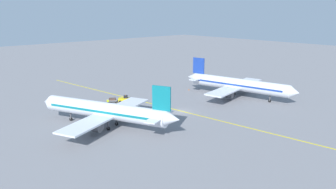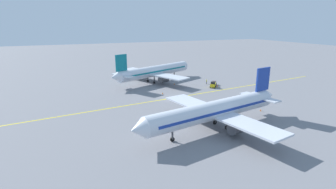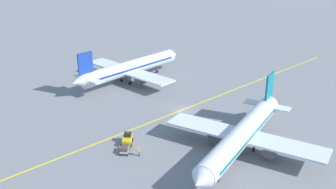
% 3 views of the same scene
% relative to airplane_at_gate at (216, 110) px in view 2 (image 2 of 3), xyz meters
% --- Properties ---
extents(ground_plane, '(400.00, 400.00, 0.00)m').
position_rel_airplane_at_gate_xyz_m(ground_plane, '(22.43, -0.40, -3.71)').
color(ground_plane, slate).
extents(apron_yellow_centreline, '(14.90, 119.17, 0.01)m').
position_rel_airplane_at_gate_xyz_m(apron_yellow_centreline, '(22.43, -0.40, -3.71)').
color(apron_yellow_centreline, yellow).
rests_on(apron_yellow_centreline, ground).
extents(airplane_at_gate, '(28.48, 35.36, 10.60)m').
position_rel_airplane_at_gate_xyz_m(airplane_at_gate, '(0.00, 0.00, 0.00)').
color(airplane_at_gate, silver).
rests_on(airplane_at_gate, ground).
extents(airplane_adjacent_stand, '(27.79, 33.82, 10.60)m').
position_rel_airplane_at_gate_xyz_m(airplane_adjacent_stand, '(43.03, -3.49, 0.00)').
color(airplane_adjacent_stand, silver).
rests_on(airplane_adjacent_stand, ground).
extents(baggage_tug_white, '(3.28, 3.05, 2.11)m').
position_rel_airplane_at_gate_xyz_m(baggage_tug_white, '(28.43, -17.73, -2.81)').
color(baggage_tug_white, gold).
rests_on(baggage_tug_white, ground).
extents(baggage_cart_trailing, '(2.90, 2.72, 1.24)m').
position_rel_airplane_at_gate_xyz_m(baggage_cart_trailing, '(31.00, -19.81, -2.95)').
color(baggage_cart_trailing, gray).
rests_on(baggage_cart_trailing, ground).
extents(ground_crew_worker, '(0.51, 0.38, 1.68)m').
position_rel_airplane_at_gate_xyz_m(ground_crew_worker, '(33.37, -18.37, -2.80)').
color(ground_crew_worker, '#23232D').
rests_on(ground_crew_worker, ground).
extents(traffic_cone_near_nose, '(0.32, 0.32, 0.55)m').
position_rel_airplane_at_gate_xyz_m(traffic_cone_near_nose, '(27.34, -0.18, -3.43)').
color(traffic_cone_near_nose, orange).
rests_on(traffic_cone_near_nose, ground).
extents(traffic_cone_mid_apron, '(0.32, 0.32, 0.55)m').
position_rel_airplane_at_gate_xyz_m(traffic_cone_mid_apron, '(36.68, -8.13, -3.43)').
color(traffic_cone_mid_apron, orange).
rests_on(traffic_cone_mid_apron, ground).
extents(traffic_cone_by_wingtip, '(0.32, 0.32, 0.55)m').
position_rel_airplane_at_gate_xyz_m(traffic_cone_by_wingtip, '(4.66, -15.48, -3.43)').
color(traffic_cone_by_wingtip, orange).
rests_on(traffic_cone_by_wingtip, ground).
extents(traffic_cone_far_edge, '(0.32, 0.32, 0.55)m').
position_rel_airplane_at_gate_xyz_m(traffic_cone_far_edge, '(28.87, -19.65, -3.43)').
color(traffic_cone_far_edge, orange).
rests_on(traffic_cone_far_edge, ground).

